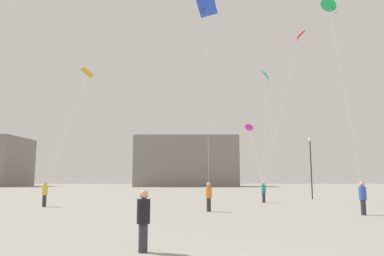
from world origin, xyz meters
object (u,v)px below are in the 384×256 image
person_in_black (143,218)px  kite_cyan_diamond (266,75)px  person_in_teal (264,191)px  kite_magenta_diamond (249,128)px  kite_emerald_diamond (329,6)px  kite_amber_delta (87,74)px  person_in_orange (209,195)px  person_in_yellow (45,193)px  building_centre_hall (187,162)px  kite_cobalt_delta (206,10)px  lamppost_east (311,159)px  person_in_blue (363,197)px  kite_crimson_diamond (300,36)px

person_in_black → kite_cyan_diamond: kite_cyan_diamond is taller
person_in_teal → kite_magenta_diamond: 15.78m
kite_emerald_diamond → kite_amber_delta: 26.78m
person_in_orange → kite_cyan_diamond: (6.09, 11.67, 10.79)m
person_in_yellow → building_centre_hall: size_ratio=0.07×
person_in_orange → kite_magenta_diamond: bearing=105.9°
person_in_teal → kite_cobalt_delta: kite_cobalt_delta is taller
kite_amber_delta → lamppost_east: kite_amber_delta is taller
kite_emerald_diamond → kite_cobalt_delta: kite_emerald_diamond is taller
person_in_teal → person_in_black: (-7.28, -20.58, -0.04)m
kite_magenta_diamond → building_centre_hall: building_centre_hall is taller
kite_amber_delta → person_in_blue: bearing=-43.8°
person_in_yellow → kite_emerald_diamond: kite_emerald_diamond is taller
person_in_orange → kite_emerald_diamond: (7.99, 0.48, 12.19)m
person_in_teal → kite_cobalt_delta: size_ratio=0.17×
kite_amber_delta → kite_cobalt_delta: (12.31, -21.79, -2.97)m
person_in_teal → kite_amber_delta: bearing=-28.6°
kite_amber_delta → lamppost_east: bearing=-10.2°
kite_emerald_diamond → person_in_yellow: bearing=170.2°
kite_cobalt_delta → building_centre_hall: size_ratio=0.37×
building_centre_hall → person_in_black: bearing=-90.3°
person_in_teal → person_in_blue: 11.06m
person_in_orange → lamppost_east: lamppost_east is taller
building_centre_hall → lamppost_east: bearing=-78.8°
kite_emerald_diamond → lamppost_east: size_ratio=2.09×
person_in_blue → kite_crimson_diamond: bearing=115.8°
building_centre_hall → kite_cobalt_delta: bearing=-88.8°
kite_crimson_diamond → kite_amber_delta: kite_amber_delta is taller
kite_emerald_diamond → person_in_orange: bearing=-176.5°
person_in_black → lamppost_east: (12.96, 25.70, 2.98)m
person_in_yellow → kite_cobalt_delta: (10.94, -7.96, 9.61)m
person_in_blue → building_centre_hall: size_ratio=0.07×
person_in_orange → kite_cyan_diamond: 17.02m
person_in_black → kite_magenta_diamond: kite_magenta_diamond is taller
person_in_teal → person_in_orange: size_ratio=0.99×
person_in_blue → kite_emerald_diamond: 12.46m
kite_cyan_diamond → person_in_blue: bearing=-81.7°
person_in_black → kite_emerald_diamond: 20.46m
kite_magenta_diamond → kite_cyan_diamond: size_ratio=1.34×
person_in_black → building_centre_hall: 89.22m
kite_emerald_diamond → kite_amber_delta: size_ratio=0.82×
kite_cyan_diamond → kite_cobalt_delta: kite_cyan_diamond is taller
person_in_yellow → person_in_teal: bearing=172.0°
lamppost_east → person_in_orange: bearing=-128.2°
person_in_orange → kite_cyan_diamond: size_ratio=0.15×
kite_cyan_diamond → building_centre_hall: (-8.04, 65.14, -5.20)m
person_in_orange → building_centre_hall: building_centre_hall is taller
person_in_orange → kite_amber_delta: bearing=156.9°
kite_magenta_diamond → kite_amber_delta: kite_amber_delta is taller
person_in_orange → kite_emerald_diamond: kite_emerald_diamond is taller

